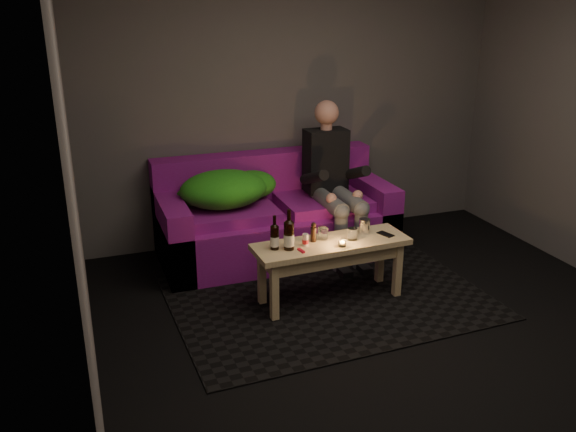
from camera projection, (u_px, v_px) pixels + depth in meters
name	position (u px, v px, depth m)	size (l,w,h in m)	color
floor	(411.00, 347.00, 4.09)	(4.50, 4.50, 0.00)	black
room	(391.00, 90.00, 3.94)	(4.50, 4.50, 4.50)	silver
rug	(327.00, 296.00, 4.77)	(2.38, 1.73, 0.01)	black
sofa	(274.00, 220.00, 5.48)	(2.05, 0.92, 0.88)	#821177
green_blanket	(228.00, 189.00, 5.22)	(0.90, 0.61, 0.31)	#228217
person	(333.00, 178.00, 5.35)	(0.37, 0.85, 1.37)	black
coffee_table	(331.00, 252.00, 4.59)	(1.20, 0.42, 0.49)	tan
beer_bottle_a	(275.00, 237.00, 4.39)	(0.07, 0.07, 0.26)	black
beer_bottle_b	(289.00, 235.00, 4.38)	(0.08, 0.08, 0.31)	black
salt_shaker	(305.00, 240.00, 4.47)	(0.04, 0.04, 0.09)	silver
pepper_mill	(313.00, 234.00, 4.54)	(0.04, 0.04, 0.11)	black
tumbler_back	(323.00, 233.00, 4.59)	(0.08, 0.08, 0.09)	white
tealight	(342.00, 244.00, 4.47)	(0.06, 0.06, 0.04)	white
tumbler_front	(352.00, 234.00, 4.58)	(0.07, 0.07, 0.09)	white
steel_cup	(364.00, 226.00, 4.70)	(0.08, 0.08, 0.12)	silver
smartphone	(386.00, 234.00, 4.69)	(0.07, 0.13, 0.01)	black
red_lighter	(301.00, 251.00, 4.38)	(0.02, 0.08, 0.01)	#B40B23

